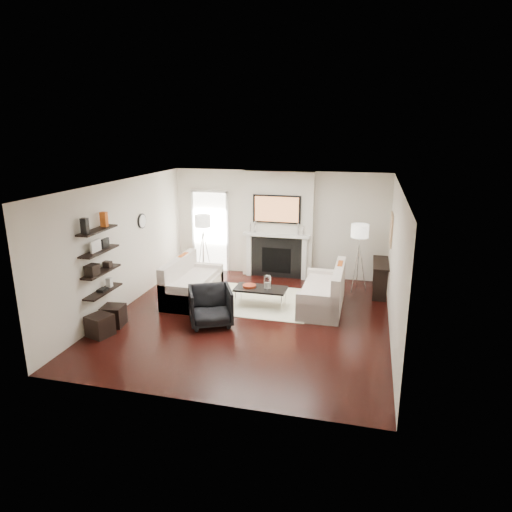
% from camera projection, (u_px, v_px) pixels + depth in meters
% --- Properties ---
extents(room_envelope, '(6.00, 6.00, 6.00)m').
position_uv_depth(room_envelope, '(249.00, 254.00, 8.87)').
color(room_envelope, black).
rests_on(room_envelope, ground).
extents(chimney_breast, '(1.80, 0.25, 2.70)m').
position_uv_depth(chimney_breast, '(278.00, 225.00, 11.56)').
color(chimney_breast, silver).
rests_on(chimney_breast, floor).
extents(fireplace_surround, '(1.30, 0.02, 1.04)m').
position_uv_depth(fireplace_surround, '(276.00, 258.00, 11.66)').
color(fireplace_surround, black).
rests_on(fireplace_surround, floor).
extents(firebox, '(0.75, 0.02, 0.65)m').
position_uv_depth(firebox, '(276.00, 260.00, 11.67)').
color(firebox, black).
rests_on(firebox, floor).
extents(mantel_pilaster_l, '(0.12, 0.08, 1.10)m').
position_uv_depth(mantel_pilaster_l, '(249.00, 255.00, 11.79)').
color(mantel_pilaster_l, white).
rests_on(mantel_pilaster_l, floor).
extents(mantel_pilaster_r, '(0.12, 0.08, 1.10)m').
position_uv_depth(mantel_pilaster_r, '(304.00, 259.00, 11.45)').
color(mantel_pilaster_r, white).
rests_on(mantel_pilaster_r, floor).
extents(mantel_shelf, '(1.70, 0.18, 0.07)m').
position_uv_depth(mantel_shelf, '(276.00, 235.00, 11.45)').
color(mantel_shelf, white).
rests_on(mantel_shelf, chimney_breast).
extents(tv_body, '(1.20, 0.06, 0.70)m').
position_uv_depth(tv_body, '(277.00, 209.00, 11.29)').
color(tv_body, black).
rests_on(tv_body, chimney_breast).
extents(tv_screen, '(1.10, 0.00, 0.62)m').
position_uv_depth(tv_screen, '(277.00, 209.00, 11.26)').
color(tv_screen, '#BF723F').
rests_on(tv_screen, tv_body).
extents(candlestick_l_tall, '(0.04, 0.04, 0.30)m').
position_uv_depth(candlestick_l_tall, '(255.00, 227.00, 11.54)').
color(candlestick_l_tall, silver).
rests_on(candlestick_l_tall, mantel_shelf).
extents(candlestick_l_short, '(0.04, 0.04, 0.24)m').
position_uv_depth(candlestick_l_short, '(250.00, 228.00, 11.57)').
color(candlestick_l_short, silver).
rests_on(candlestick_l_short, mantel_shelf).
extents(candlestick_r_tall, '(0.04, 0.04, 0.30)m').
position_uv_depth(candlestick_r_tall, '(298.00, 229.00, 11.28)').
color(candlestick_r_tall, silver).
rests_on(candlestick_r_tall, mantel_shelf).
extents(candlestick_r_short, '(0.04, 0.04, 0.24)m').
position_uv_depth(candlestick_r_short, '(303.00, 231.00, 11.26)').
color(candlestick_r_short, silver).
rests_on(candlestick_r_short, mantel_shelf).
extents(hallway_panel, '(0.90, 0.02, 2.10)m').
position_uv_depth(hallway_panel, '(211.00, 232.00, 12.17)').
color(hallway_panel, white).
rests_on(hallway_panel, floor).
extents(door_trim_l, '(0.06, 0.06, 2.16)m').
position_uv_depth(door_trim_l, '(193.00, 231.00, 12.27)').
color(door_trim_l, white).
rests_on(door_trim_l, floor).
extents(door_trim_r, '(0.06, 0.06, 2.16)m').
position_uv_depth(door_trim_r, '(228.00, 233.00, 12.04)').
color(door_trim_r, white).
rests_on(door_trim_r, floor).
extents(door_trim_top, '(1.02, 0.06, 0.06)m').
position_uv_depth(door_trim_top, '(209.00, 191.00, 11.86)').
color(door_trim_top, white).
rests_on(door_trim_top, wall_back).
extents(rug, '(2.60, 2.00, 0.01)m').
position_uv_depth(rug, '(253.00, 300.00, 10.20)').
color(rug, '#F1ECC5').
rests_on(rug, floor).
extents(loveseat_left_base, '(0.85, 1.80, 0.42)m').
position_uv_depth(loveseat_left_base, '(193.00, 290.00, 10.23)').
color(loveseat_left_base, beige).
rests_on(loveseat_left_base, floor).
extents(loveseat_left_back, '(0.18, 1.80, 0.80)m').
position_uv_depth(loveseat_left_back, '(179.00, 276.00, 10.22)').
color(loveseat_left_back, beige).
rests_on(loveseat_left_back, floor).
extents(loveseat_left_arm_n, '(0.85, 0.18, 0.60)m').
position_uv_depth(loveseat_left_arm_n, '(178.00, 299.00, 9.45)').
color(loveseat_left_arm_n, beige).
rests_on(loveseat_left_arm_n, floor).
extents(loveseat_left_arm_s, '(0.85, 0.18, 0.60)m').
position_uv_depth(loveseat_left_arm_s, '(206.00, 275.00, 10.96)').
color(loveseat_left_arm_s, beige).
rests_on(loveseat_left_arm_s, floor).
extents(loveseat_left_cushion, '(0.63, 1.44, 0.10)m').
position_uv_depth(loveseat_left_cushion, '(195.00, 279.00, 10.15)').
color(loveseat_left_cushion, beige).
rests_on(loveseat_left_cushion, loveseat_left_base).
extents(pillow_left_orange, '(0.10, 0.42, 0.42)m').
position_uv_depth(pillow_left_orange, '(183.00, 263.00, 10.45)').
color(pillow_left_orange, '#BC5017').
rests_on(pillow_left_orange, loveseat_left_cushion).
extents(pillow_left_charcoal, '(0.10, 0.40, 0.40)m').
position_uv_depth(pillow_left_charcoal, '(173.00, 271.00, 9.89)').
color(pillow_left_charcoal, black).
rests_on(pillow_left_charcoal, loveseat_left_cushion).
extents(loveseat_right_base, '(0.85, 1.80, 0.42)m').
position_uv_depth(loveseat_right_base, '(322.00, 299.00, 9.73)').
color(loveseat_right_base, beige).
rests_on(loveseat_right_base, floor).
extents(loveseat_right_back, '(0.18, 1.80, 0.80)m').
position_uv_depth(loveseat_right_back, '(338.00, 286.00, 9.56)').
color(loveseat_right_back, beige).
rests_on(loveseat_right_back, floor).
extents(loveseat_right_arm_n, '(0.85, 0.18, 0.60)m').
position_uv_depth(loveseat_right_arm_n, '(317.00, 309.00, 8.95)').
color(loveseat_right_arm_n, beige).
rests_on(loveseat_right_arm_n, floor).
extents(loveseat_right_arm_s, '(0.85, 0.18, 0.60)m').
position_uv_depth(loveseat_right_arm_s, '(326.00, 283.00, 10.46)').
color(loveseat_right_arm_s, beige).
rests_on(loveseat_right_arm_s, floor).
extents(loveseat_right_cushion, '(0.63, 1.44, 0.10)m').
position_uv_depth(loveseat_right_cushion, '(320.00, 287.00, 9.67)').
color(loveseat_right_cushion, beige).
rests_on(loveseat_right_cushion, loveseat_right_base).
extents(pillow_right_orange, '(0.10, 0.42, 0.42)m').
position_uv_depth(pillow_right_orange, '(340.00, 272.00, 9.79)').
color(pillow_right_orange, '#BC5017').
rests_on(pillow_right_orange, loveseat_right_cushion).
extents(pillow_right_charcoal, '(0.10, 0.40, 0.40)m').
position_uv_depth(pillow_right_charcoal, '(338.00, 282.00, 9.23)').
color(pillow_right_charcoal, black).
rests_on(pillow_right_charcoal, loveseat_right_cushion).
extents(coffee_table, '(1.10, 0.55, 0.04)m').
position_uv_depth(coffee_table, '(261.00, 289.00, 9.76)').
color(coffee_table, black).
rests_on(coffee_table, floor).
extents(coffee_leg_nw, '(0.02, 0.02, 0.38)m').
position_uv_depth(coffee_leg_nw, '(235.00, 300.00, 9.73)').
color(coffee_leg_nw, silver).
rests_on(coffee_leg_nw, floor).
extents(coffee_leg_ne, '(0.02, 0.02, 0.38)m').
position_uv_depth(coffee_leg_ne, '(281.00, 304.00, 9.49)').
color(coffee_leg_ne, silver).
rests_on(coffee_leg_ne, floor).
extents(coffee_leg_sw, '(0.02, 0.02, 0.38)m').
position_uv_depth(coffee_leg_sw, '(241.00, 293.00, 10.14)').
color(coffee_leg_sw, silver).
rests_on(coffee_leg_sw, floor).
extents(coffee_leg_se, '(0.02, 0.02, 0.38)m').
position_uv_depth(coffee_leg_se, '(285.00, 296.00, 9.90)').
color(coffee_leg_se, silver).
rests_on(coffee_leg_se, floor).
extents(hurricane_glass, '(0.16, 0.16, 0.28)m').
position_uv_depth(hurricane_glass, '(268.00, 282.00, 9.68)').
color(hurricane_glass, white).
rests_on(hurricane_glass, coffee_table).
extents(hurricane_candle, '(0.09, 0.09, 0.13)m').
position_uv_depth(hurricane_candle, '(268.00, 285.00, 9.70)').
color(hurricane_candle, white).
rests_on(hurricane_candle, coffee_table).
extents(copper_bowl, '(0.29, 0.29, 0.05)m').
position_uv_depth(copper_bowl, '(249.00, 286.00, 9.80)').
color(copper_bowl, '#C73F21').
rests_on(copper_bowl, coffee_table).
extents(armchair, '(1.04, 1.02, 0.82)m').
position_uv_depth(armchair, '(210.00, 304.00, 8.87)').
color(armchair, black).
rests_on(armchair, floor).
extents(lamp_left_post, '(0.02, 0.02, 1.20)m').
position_uv_depth(lamp_left_post, '(204.00, 253.00, 11.76)').
color(lamp_left_post, silver).
rests_on(lamp_left_post, floor).
extents(lamp_left_shade, '(0.40, 0.40, 0.30)m').
position_uv_depth(lamp_left_shade, '(203.00, 221.00, 11.53)').
color(lamp_left_shade, white).
rests_on(lamp_left_shade, lamp_left_post).
extents(lamp_left_leg_a, '(0.25, 0.02, 1.23)m').
position_uv_depth(lamp_left_leg_a, '(208.00, 254.00, 11.74)').
color(lamp_left_leg_a, silver).
rests_on(lamp_left_leg_a, floor).
extents(lamp_left_leg_b, '(0.14, 0.22, 1.23)m').
position_uv_depth(lamp_left_leg_b, '(203.00, 252.00, 11.87)').
color(lamp_left_leg_b, silver).
rests_on(lamp_left_leg_b, floor).
extents(lamp_left_leg_c, '(0.14, 0.22, 1.23)m').
position_uv_depth(lamp_left_leg_c, '(200.00, 254.00, 11.69)').
color(lamp_left_leg_c, silver).
rests_on(lamp_left_leg_c, floor).
extents(lamp_right_post, '(0.02, 0.02, 1.20)m').
position_uv_depth(lamp_right_post, '(358.00, 266.00, 10.66)').
color(lamp_right_post, silver).
rests_on(lamp_right_post, floor).
extents(lamp_right_shade, '(0.40, 0.40, 0.30)m').
position_uv_depth(lamp_right_shade, '(360.00, 231.00, 10.43)').
color(lamp_right_shade, white).
rests_on(lamp_right_shade, lamp_right_post).
extents(lamp_right_leg_a, '(0.25, 0.02, 1.23)m').
position_uv_depth(lamp_right_leg_a, '(362.00, 267.00, 10.64)').
color(lamp_right_leg_a, silver).
rests_on(lamp_right_leg_a, floor).
extents(lamp_right_leg_b, '(0.14, 0.22, 1.23)m').
position_uv_depth(lamp_right_leg_b, '(355.00, 265.00, 10.76)').
color(lamp_right_leg_b, silver).
rests_on(lamp_right_leg_b, floor).
extents(lamp_right_leg_c, '(0.14, 0.22, 1.23)m').
position_uv_depth(lamp_right_leg_c, '(355.00, 267.00, 10.59)').
color(lamp_right_leg_c, silver).
rests_on(lamp_right_leg_c, floor).
extents(console_top, '(0.35, 1.20, 0.04)m').
position_uv_depth(console_top, '(381.00, 263.00, 10.46)').
color(console_top, black).
rests_on(console_top, floor).
extents(console_leg_n, '(0.30, 0.04, 0.71)m').
position_uv_depth(console_leg_n, '(380.00, 286.00, 10.05)').
color(console_leg_n, black).
rests_on(console_leg_n, floor).
extents(console_leg_s, '(0.30, 0.04, 0.71)m').
position_uv_depth(console_leg_s, '(380.00, 272.00, 11.08)').
color(console_leg_s, black).
rests_on(console_leg_s, floor).
extents(wall_art, '(0.03, 0.70, 0.70)m').
position_uv_depth(wall_art, '(391.00, 230.00, 10.09)').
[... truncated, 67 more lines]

